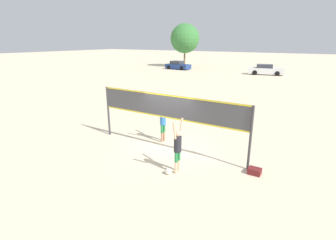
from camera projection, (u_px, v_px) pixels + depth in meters
name	position (u px, v px, depth m)	size (l,w,h in m)	color
ground_plane	(168.00, 149.00, 11.89)	(200.00, 200.00, 0.00)	beige
volleyball_net	(168.00, 110.00, 11.35)	(7.32, 0.10, 2.51)	#38383D
player_spiker	(178.00, 146.00, 9.50)	(0.28, 0.69, 2.05)	beige
player_blocker	(163.00, 119.00, 12.46)	(0.28, 0.70, 2.13)	tan
volleyball	(168.00, 171.00, 9.62)	(0.24, 0.24, 0.24)	silver
gear_bag	(255.00, 171.00, 9.64)	(0.46, 0.36, 0.23)	maroon
parked_car_near	(178.00, 66.00, 44.15)	(4.32, 2.08, 1.39)	navy
parked_car_mid	(266.00, 70.00, 37.17)	(5.02, 2.67, 1.45)	silver
tree_left_cluster	(185.00, 38.00, 46.92)	(5.18, 5.18, 7.61)	brown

